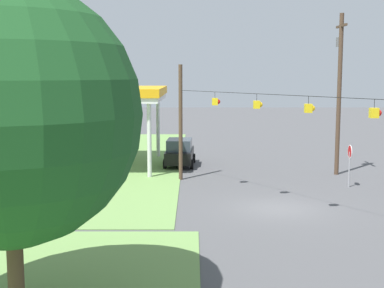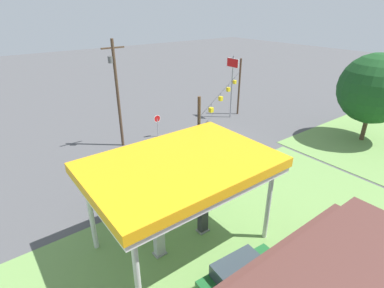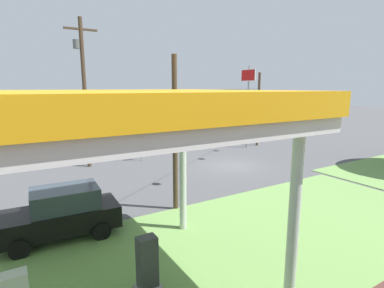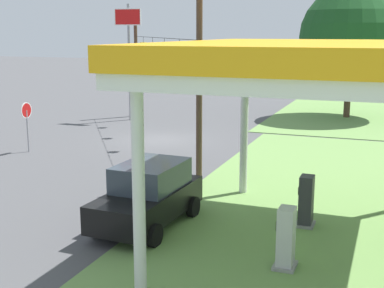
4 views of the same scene
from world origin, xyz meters
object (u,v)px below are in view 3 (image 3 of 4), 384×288
Objects in this scene: fuel_pump_near at (147,265)px; stop_sign_roadside at (141,138)px; car_at_pumps_front at (61,213)px; stop_sign_overhead at (248,92)px; gas_station_canopy at (77,113)px; utility_pole_main at (84,86)px.

fuel_pump_near is 15.74m from stop_sign_roadside.
stop_sign_overhead reaches higher than car_at_pumps_front.
stop_sign_roadside is at bearing -116.38° from gas_station_canopy.
gas_station_canopy reaches higher than car_at_pumps_front.
stop_sign_overhead is at bearing 177.79° from utility_pole_main.
stop_sign_roadside is at bearing -1.19° from stop_sign_overhead.
stop_sign_roadside is (-7.29, -10.09, 0.82)m from car_at_pumps_front.
utility_pole_main is at bearing -104.45° from car_at_pumps_front.
gas_station_canopy is 23.01m from stop_sign_overhead.
car_at_pumps_front is at bearing -70.37° from fuel_pump_near.
stop_sign_overhead is 0.74× the size of utility_pole_main.
gas_station_canopy is 15.35m from utility_pole_main.
gas_station_canopy is 0.96× the size of utility_pole_main.
car_at_pumps_front is at bearing -125.85° from stop_sign_roadside.
fuel_pump_near is at bearing -111.14° from stop_sign_roadside.
utility_pole_main reaches higher than stop_sign_overhead.
stop_sign_overhead is (-16.32, -14.43, 4.57)m from fuel_pump_near.
fuel_pump_near is 0.65× the size of stop_sign_roadside.
fuel_pump_near is 22.26m from stop_sign_overhead.
fuel_pump_near is 0.16× the size of utility_pole_main.
utility_pole_main is at bearing 175.12° from stop_sign_roadside.
stop_sign_overhead reaches higher than gas_station_canopy.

